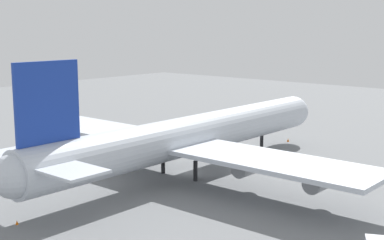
% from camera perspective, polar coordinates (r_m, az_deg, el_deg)
% --- Properties ---
extents(ground_plane, '(295.43, 295.43, 0.00)m').
position_cam_1_polar(ground_plane, '(93.09, 0.00, -5.64)').
color(ground_plane, slate).
extents(cargo_airplane, '(73.86, 68.88, 20.64)m').
position_cam_1_polar(cargo_airplane, '(91.26, -0.16, -1.71)').
color(cargo_airplane, silver).
rests_on(cargo_airplane, ground_plane).
extents(safety_cone_nose, '(0.50, 0.50, 0.71)m').
position_cam_1_polar(safety_cone_nose, '(119.80, 10.18, -2.11)').
color(safety_cone_nose, orange).
rests_on(safety_cone_nose, ground_plane).
extents(safety_cone_tail, '(0.40, 0.40, 0.57)m').
position_cam_1_polar(safety_cone_tail, '(73.10, -18.12, -10.31)').
color(safety_cone_tail, orange).
rests_on(safety_cone_tail, ground_plane).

